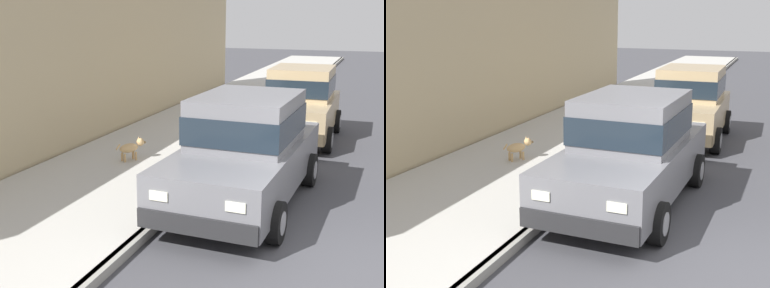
% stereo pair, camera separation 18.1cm
% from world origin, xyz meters
% --- Properties ---
extents(ground_plane, '(80.00, 80.00, 0.00)m').
position_xyz_m(ground_plane, '(0.00, 0.00, 0.00)').
color(ground_plane, '#424247').
extents(curb, '(0.16, 64.00, 0.14)m').
position_xyz_m(curb, '(-3.20, 0.00, 0.07)').
color(curb, gray).
rests_on(curb, ground).
extents(sidewalk, '(3.60, 64.00, 0.14)m').
position_xyz_m(sidewalk, '(-5.00, 0.00, 0.07)').
color(sidewalk, '#B7B5AD').
rests_on(sidewalk, ground).
extents(car_grey_sedan, '(2.13, 4.65, 1.92)m').
position_xyz_m(car_grey_sedan, '(-2.21, 2.05, 0.98)').
color(car_grey_sedan, slate).
rests_on(car_grey_sedan, ground).
extents(car_tan_hatchback, '(2.00, 3.82, 1.88)m').
position_xyz_m(car_tan_hatchback, '(-2.11, 7.19, 0.98)').
color(car_tan_hatchback, tan).
rests_on(car_tan_hatchback, ground).
extents(dog_tan, '(0.47, 0.66, 0.49)m').
position_xyz_m(dog_tan, '(-5.09, 3.31, 0.43)').
color(dog_tan, tan).
rests_on(dog_tan, sidewalk).
extents(building_facade, '(0.50, 20.00, 3.79)m').
position_xyz_m(building_facade, '(-7.10, 5.76, 1.89)').
color(building_facade, tan).
rests_on(building_facade, ground).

